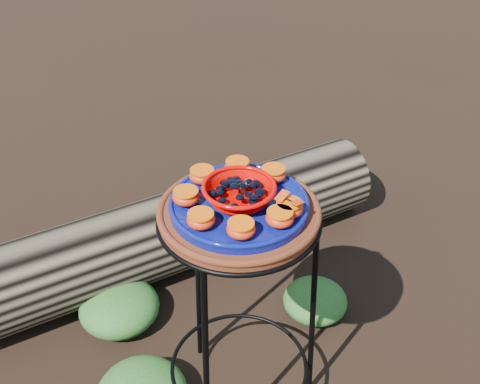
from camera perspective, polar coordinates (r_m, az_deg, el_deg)
plant_stand at (r=1.70m, az=-0.08°, el=-11.95°), size 0.44×0.44×0.70m
terracotta_saucer at (r=1.45m, az=-0.09°, el=-2.14°), size 0.39×0.39×0.03m
cobalt_plate at (r=1.43m, az=-0.09°, el=-1.29°), size 0.33×0.33×0.02m
red_bowl at (r=1.41m, az=-0.09°, el=-0.18°), size 0.17×0.17×0.05m
glass_gems at (r=1.39m, az=-0.09°, el=0.96°), size 0.13×0.13×0.02m
orange_half_0 at (r=1.38m, az=4.66°, el=-1.57°), size 0.06×0.06×0.04m
orange_half_1 at (r=1.49m, az=3.18°, el=1.70°), size 0.06×0.06×0.04m
orange_half_2 at (r=1.52m, az=-0.25°, el=2.40°), size 0.06×0.06×0.04m
orange_half_3 at (r=1.49m, az=-3.60°, el=1.56°), size 0.06×0.06×0.04m
orange_half_4 at (r=1.42m, az=-5.14°, el=-0.46°), size 0.06×0.06×0.04m
orange_half_5 at (r=1.35m, az=-3.72°, el=-2.63°), size 0.06×0.06×0.04m
orange_half_6 at (r=1.32m, az=0.09°, el=-3.54°), size 0.06×0.06×0.04m
orange_half_7 at (r=1.35m, az=3.79°, el=-2.47°), size 0.06×0.06×0.04m
butterfly at (r=1.37m, az=4.71°, el=-0.76°), size 0.08×0.06×0.01m
driftwood_log at (r=2.30m, az=-6.06°, el=-3.71°), size 1.67×0.63×0.31m
foliage_right at (r=2.18m, az=7.14°, el=-10.09°), size 0.23×0.23×0.11m
foliage_back at (r=2.16m, az=-11.39°, el=-10.55°), size 0.28×0.28×0.14m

